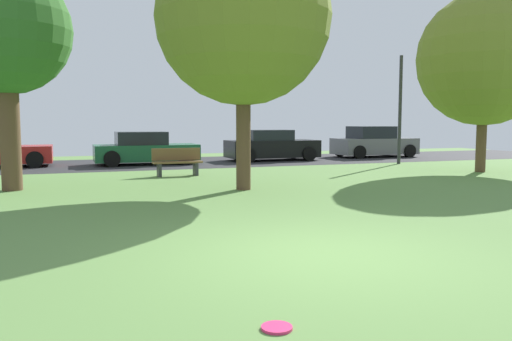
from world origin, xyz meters
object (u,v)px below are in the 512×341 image
(maple_tree_near, at_px, (485,59))
(frisbee_disc, at_px, (277,328))
(parked_car_green, at_px, (145,149))
(oak_tree_left, at_px, (243,17))
(parked_car_black, at_px, (271,146))
(park_bench, at_px, (177,162))
(street_lamp_post, at_px, (400,110))
(oak_tree_center, at_px, (5,32))
(parked_car_grey, at_px, (374,143))

(maple_tree_near, xyz_separation_m, frisbee_disc, (-12.05, -10.31, -3.91))
(frisbee_disc, height_order, parked_car_green, parked_car_green)
(oak_tree_left, height_order, parked_car_black, oak_tree_left)
(maple_tree_near, xyz_separation_m, park_bench, (-10.31, 2.40, -3.46))
(frisbee_disc, bearing_deg, oak_tree_left, 72.94)
(maple_tree_near, relative_size, street_lamp_post, 1.39)
(maple_tree_near, xyz_separation_m, parked_car_green, (-10.63, 7.39, -3.30))
(street_lamp_post, bearing_deg, parked_car_black, 139.70)
(oak_tree_center, distance_m, frisbee_disc, 11.74)
(frisbee_disc, bearing_deg, parked_car_black, 68.21)
(frisbee_disc, bearing_deg, maple_tree_near, 40.53)
(maple_tree_near, bearing_deg, street_lamp_post, 98.23)
(frisbee_disc, height_order, park_bench, park_bench)
(parked_car_green, height_order, street_lamp_post, street_lamp_post)
(oak_tree_left, xyz_separation_m, street_lamp_post, (8.82, 5.57, -2.15))
(oak_tree_left, height_order, parked_car_grey, oak_tree_left)
(park_bench, distance_m, street_lamp_post, 10.02)
(parked_car_grey, bearing_deg, parked_car_green, -176.79)
(parked_car_green, relative_size, parked_car_grey, 1.02)
(oak_tree_center, distance_m, parked_car_grey, 17.96)
(frisbee_disc, xyz_separation_m, parked_car_grey, (12.89, 18.34, 0.68))
(street_lamp_post, bearing_deg, parked_car_green, 161.15)
(maple_tree_near, xyz_separation_m, street_lamp_post, (-0.57, 3.96, -1.67))
(maple_tree_near, height_order, street_lamp_post, maple_tree_near)
(frisbee_disc, height_order, street_lamp_post, street_lamp_post)
(parked_car_grey, bearing_deg, park_bench, -153.18)
(oak_tree_left, distance_m, parked_car_grey, 14.54)
(oak_tree_left, xyz_separation_m, frisbee_disc, (-2.67, -8.69, -4.39))
(frisbee_disc, relative_size, parked_car_green, 0.06)
(frisbee_disc, relative_size, parked_car_grey, 0.07)
(oak_tree_center, distance_m, oak_tree_left, 5.98)
(street_lamp_post, bearing_deg, frisbee_disc, -128.84)
(parked_car_grey, bearing_deg, maple_tree_near, -95.94)
(oak_tree_center, height_order, parked_car_green, oak_tree_center)
(oak_tree_center, xyz_separation_m, parked_car_green, (4.41, 7.07, -3.40))
(oak_tree_center, height_order, street_lamp_post, oak_tree_center)
(oak_tree_left, bearing_deg, park_bench, 102.98)
(oak_tree_center, distance_m, maple_tree_near, 15.04)
(oak_tree_left, height_order, park_bench, oak_tree_left)
(oak_tree_left, bearing_deg, maple_tree_near, 9.76)
(parked_car_green, bearing_deg, parked_car_black, 2.25)
(parked_car_grey, distance_m, street_lamp_post, 4.58)
(maple_tree_near, distance_m, parked_car_grey, 8.70)
(frisbee_disc, relative_size, parked_car_black, 0.07)
(oak_tree_center, xyz_separation_m, frisbee_disc, (2.98, -10.63, -4.00))
(oak_tree_left, bearing_deg, parked_car_grey, 43.34)
(oak_tree_center, bearing_deg, street_lamp_post, 14.11)
(frisbee_disc, height_order, parked_car_grey, parked_car_grey)
(parked_car_grey, xyz_separation_m, park_bench, (-11.15, -5.64, -0.23))
(parked_car_green, xyz_separation_m, parked_car_grey, (11.47, 0.64, 0.08))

